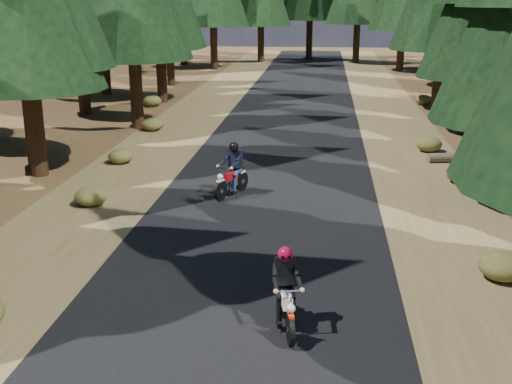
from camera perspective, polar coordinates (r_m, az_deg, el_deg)
ground at (r=13.44m, az=-0.68°, el=-6.35°), size 120.00×120.00×0.00m
road at (r=18.12m, az=1.17°, el=-0.10°), size 6.00×100.00×0.01m
shoulder_l at (r=19.05m, az=-12.75°, el=0.33°), size 3.20×100.00×0.01m
shoulder_r at (r=18.33m, az=15.65°, el=-0.55°), size 3.20×100.00×0.01m
understory_shrubs at (r=20.86m, az=6.69°, el=2.88°), size 16.31×30.46×0.71m
rider_lead at (r=10.75m, az=2.66°, el=-9.84°), size 0.79×1.65×1.41m
rider_follow at (r=17.76m, az=-2.21°, el=1.22°), size 1.16×1.73×1.49m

